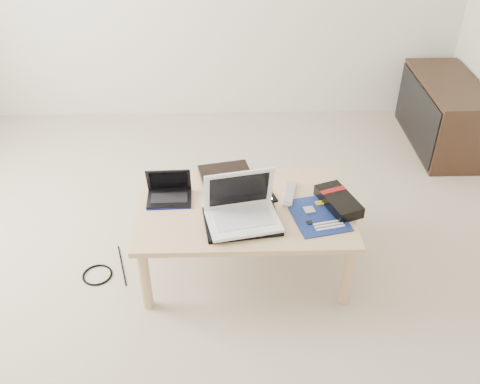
{
  "coord_description": "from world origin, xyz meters",
  "views": [
    {
      "loc": [
        0.19,
        -2.02,
        2.06
      ],
      "look_at": [
        0.25,
        0.17,
        0.49
      ],
      "focal_mm": 40.0,
      "sensor_mm": 36.0,
      "label": 1
    }
  ],
  "objects_px": {
    "coffee_table": "(245,213)",
    "netbook": "(169,193)",
    "gpu_box": "(338,201)",
    "white_laptop": "(242,210)",
    "media_cabinet": "(443,114)"
  },
  "relations": [
    {
      "from": "coffee_table",
      "to": "netbook",
      "type": "height_order",
      "value": "netbook"
    },
    {
      "from": "netbook",
      "to": "gpu_box",
      "type": "height_order",
      "value": "netbook"
    },
    {
      "from": "white_laptop",
      "to": "gpu_box",
      "type": "bearing_deg",
      "value": 13.02
    },
    {
      "from": "media_cabinet",
      "to": "coffee_table",
      "type": "bearing_deg",
      "value": -139.52
    },
    {
      "from": "coffee_table",
      "to": "media_cabinet",
      "type": "distance_m",
      "value": 1.97
    },
    {
      "from": "media_cabinet",
      "to": "white_laptop",
      "type": "distance_m",
      "value": 2.08
    },
    {
      "from": "media_cabinet",
      "to": "white_laptop",
      "type": "bearing_deg",
      "value": -137.18
    },
    {
      "from": "netbook",
      "to": "white_laptop",
      "type": "bearing_deg",
      "value": -28.89
    },
    {
      "from": "coffee_table",
      "to": "gpu_box",
      "type": "xyz_separation_m",
      "value": [
        0.48,
        -0.01,
        0.08
      ]
    },
    {
      "from": "white_laptop",
      "to": "gpu_box",
      "type": "relative_size",
      "value": 1.26
    },
    {
      "from": "coffee_table",
      "to": "gpu_box",
      "type": "distance_m",
      "value": 0.49
    },
    {
      "from": "media_cabinet",
      "to": "gpu_box",
      "type": "relative_size",
      "value": 2.93
    },
    {
      "from": "coffee_table",
      "to": "media_cabinet",
      "type": "relative_size",
      "value": 1.22
    },
    {
      "from": "media_cabinet",
      "to": "white_laptop",
      "type": "relative_size",
      "value": 2.32
    },
    {
      "from": "white_laptop",
      "to": "media_cabinet",
      "type": "bearing_deg",
      "value": 42.82
    }
  ]
}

